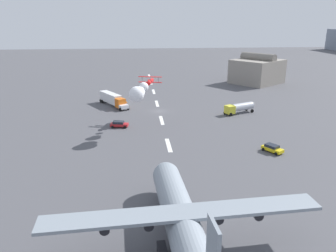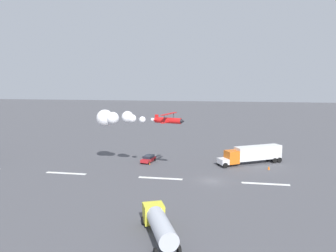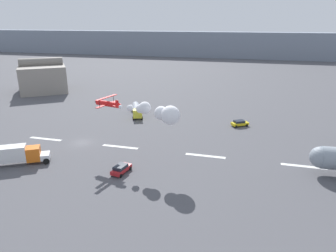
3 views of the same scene
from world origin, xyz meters
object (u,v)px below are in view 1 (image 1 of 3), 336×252
(stunt_biplane_red, at_px, (140,91))
(followme_car_yellow, at_px, (119,124))
(fuel_tanker_truck, at_px, (239,108))
(airport_staff_sedan, at_px, (272,148))
(cargo_transport_plane, at_px, (181,220))
(semi_truck_orange, at_px, (113,99))
(traffic_cone_far, at_px, (126,125))
(traffic_cone_near, at_px, (127,102))

(stunt_biplane_red, xyz_separation_m, followme_car_yellow, (-4.82, -5.38, -9.25))
(fuel_tanker_truck, relative_size, airport_staff_sedan, 2.04)
(cargo_transport_plane, xyz_separation_m, semi_truck_orange, (-67.53, -11.90, -1.21))
(cargo_transport_plane, distance_m, followme_car_yellow, 46.71)
(semi_truck_orange, height_order, traffic_cone_far, semi_truck_orange)
(fuel_tanker_truck, distance_m, airport_staff_sedan, 28.57)
(airport_staff_sedan, xyz_separation_m, traffic_cone_near, (-43.98, -29.88, -0.44))
(cargo_transport_plane, bearing_deg, stunt_biplane_red, -174.79)
(followme_car_yellow, height_order, traffic_cone_near, followme_car_yellow)
(traffic_cone_near, distance_m, traffic_cone_far, 24.12)
(fuel_tanker_truck, bearing_deg, cargo_transport_plane, -23.65)
(traffic_cone_near, xyz_separation_m, traffic_cone_far, (24.12, 0.33, 0.00))
(cargo_transport_plane, distance_m, traffic_cone_far, 47.04)
(traffic_cone_near, bearing_deg, fuel_tanker_truck, 64.05)
(fuel_tanker_truck, relative_size, followme_car_yellow, 2.04)
(traffic_cone_far, bearing_deg, stunt_biplane_red, 34.16)
(cargo_transport_plane, distance_m, traffic_cone_near, 70.97)
(traffic_cone_near, bearing_deg, stunt_biplane_red, 7.75)
(cargo_transport_plane, distance_m, fuel_tanker_truck, 60.05)
(semi_truck_orange, distance_m, traffic_cone_far, 21.71)
(cargo_transport_plane, xyz_separation_m, airport_staff_sedan, (-26.50, 22.12, -2.53))
(fuel_tanker_truck, bearing_deg, semi_truck_orange, -109.22)
(stunt_biplane_red, height_order, fuel_tanker_truck, stunt_biplane_red)
(semi_truck_orange, bearing_deg, cargo_transport_plane, 9.99)
(followme_car_yellow, bearing_deg, traffic_cone_near, 176.87)
(stunt_biplane_red, bearing_deg, fuel_tanker_truck, 116.83)
(followme_car_yellow, height_order, traffic_cone_far, followme_car_yellow)
(cargo_transport_plane, bearing_deg, fuel_tanker_truck, 156.35)
(semi_truck_orange, xyz_separation_m, followme_car_yellow, (21.79, 2.79, -1.31))
(fuel_tanker_truck, height_order, followme_car_yellow, fuel_tanker_truck)
(semi_truck_orange, height_order, followme_car_yellow, semi_truck_orange)
(airport_staff_sedan, bearing_deg, traffic_cone_far, -123.90)
(followme_car_yellow, distance_m, airport_staff_sedan, 36.68)
(stunt_biplane_red, distance_m, fuel_tanker_truck, 32.26)
(airport_staff_sedan, bearing_deg, stunt_biplane_red, -119.15)
(stunt_biplane_red, relative_size, followme_car_yellow, 4.05)
(airport_staff_sedan, bearing_deg, semi_truck_orange, -140.34)
(stunt_biplane_red, bearing_deg, airport_staff_sedan, 60.85)
(cargo_transport_plane, relative_size, stunt_biplane_red, 1.70)
(fuel_tanker_truck, xyz_separation_m, followme_car_yellow, (9.25, -33.19, -0.93))
(stunt_biplane_red, xyz_separation_m, fuel_tanker_truck, (-14.07, 27.81, -8.32))
(semi_truck_orange, relative_size, traffic_cone_far, 18.35)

